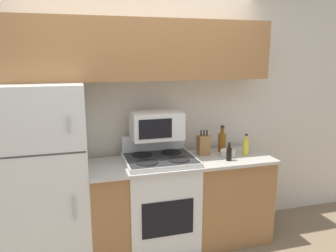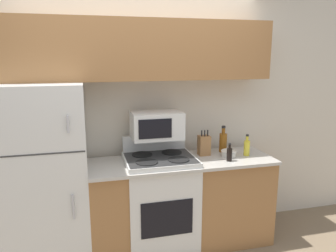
# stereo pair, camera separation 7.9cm
# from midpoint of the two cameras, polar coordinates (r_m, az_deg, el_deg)

# --- Properties ---
(wall_back) EXTENTS (8.00, 0.05, 2.55)m
(wall_back) POSITION_cam_midpoint_polar(r_m,az_deg,el_deg) (3.42, -6.02, 1.46)
(wall_back) COLOR beige
(wall_back) RESTS_ON ground_plane
(lower_cabinets) EXTENTS (1.81, 0.60, 0.91)m
(lower_cabinets) POSITION_cam_midpoint_polar(r_m,az_deg,el_deg) (3.40, 1.68, -13.11)
(lower_cabinets) COLOR #9E6B3D
(lower_cabinets) RESTS_ON ground_plane
(refrigerator) EXTENTS (0.73, 0.65, 1.68)m
(refrigerator) POSITION_cam_midpoint_polar(r_m,az_deg,el_deg) (3.17, -21.19, -8.39)
(refrigerator) COLOR silver
(refrigerator) RESTS_ON ground_plane
(upper_cabinets) EXTENTS (2.54, 0.36, 0.56)m
(upper_cabinets) POSITION_cam_midpoint_polar(r_m,az_deg,el_deg) (3.16, -5.64, 13.04)
(upper_cabinets) COLOR #9E6B3D
(upper_cabinets) RESTS_ON refrigerator
(stove) EXTENTS (0.67, 0.58, 1.11)m
(stove) POSITION_cam_midpoint_polar(r_m,az_deg,el_deg) (3.32, -2.09, -13.07)
(stove) COLOR silver
(stove) RESTS_ON ground_plane
(microwave) EXTENTS (0.49, 0.33, 0.26)m
(microwave) POSITION_cam_midpoint_polar(r_m,az_deg,el_deg) (3.17, -2.77, 0.16)
(microwave) COLOR silver
(microwave) RESTS_ON stove
(knife_block) EXTENTS (0.11, 0.10, 0.26)m
(knife_block) POSITION_cam_midpoint_polar(r_m,az_deg,el_deg) (3.37, 5.51, -3.30)
(knife_block) COLOR #9E6B3D
(knife_block) RESTS_ON lower_cabinets
(bowl) EXTENTS (0.16, 0.16, 0.06)m
(bowl) POSITION_cam_midpoint_polar(r_m,az_deg,el_deg) (3.39, 9.74, -4.58)
(bowl) COLOR silver
(bowl) RESTS_ON lower_cabinets
(bottle_whiskey) EXTENTS (0.08, 0.08, 0.28)m
(bottle_whiskey) POSITION_cam_midpoint_polar(r_m,az_deg,el_deg) (3.51, 8.75, -2.64)
(bottle_whiskey) COLOR brown
(bottle_whiskey) RESTS_ON lower_cabinets
(bottle_soy_sauce) EXTENTS (0.05, 0.05, 0.18)m
(bottle_soy_sauce) POSITION_cam_midpoint_polar(r_m,az_deg,el_deg) (3.22, 9.89, -4.75)
(bottle_soy_sauce) COLOR black
(bottle_soy_sauce) RESTS_ON lower_cabinets
(bottle_cooking_spray) EXTENTS (0.06, 0.06, 0.22)m
(bottle_cooking_spray) POSITION_cam_midpoint_polar(r_m,az_deg,el_deg) (3.43, 12.75, -3.54)
(bottle_cooking_spray) COLOR gold
(bottle_cooking_spray) RESTS_ON lower_cabinets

